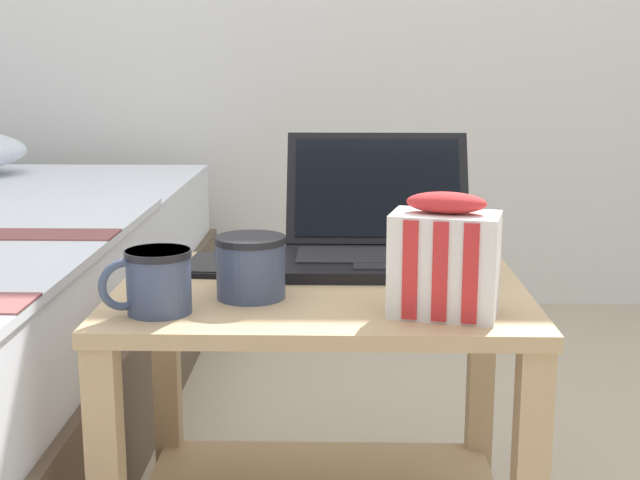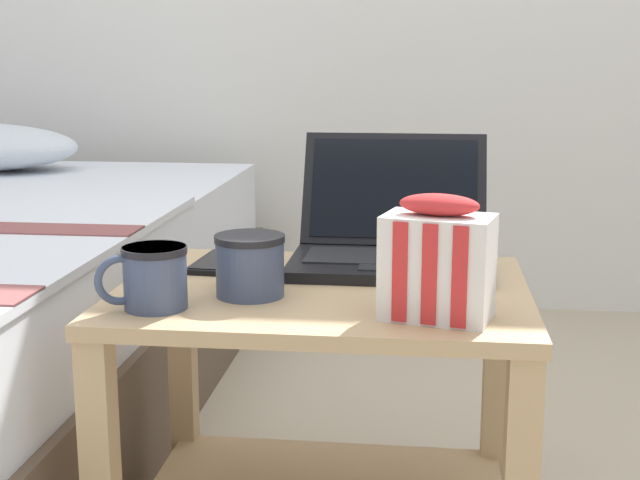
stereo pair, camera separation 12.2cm
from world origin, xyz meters
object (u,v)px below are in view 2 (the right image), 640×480
Objects in this scene: laptop at (391,238)px; cell_phone at (222,262)px; mug_front_left at (153,274)px; mug_front_right at (249,262)px; snack_bag at (438,262)px.

cell_phone is at bearing -170.39° from laptop.
mug_front_left is 0.27m from cell_phone.
laptop is 2.03× the size of cell_phone.
cell_phone is (0.04, 0.26, -0.04)m from mug_front_left.
laptop is at bearing 49.07° from mug_front_right.
snack_bag is 0.44m from cell_phone.
snack_bag is 1.05× the size of cell_phone.
mug_front_right is at bearing -65.33° from cell_phone.
mug_front_left reaches higher than cell_phone.
mug_front_right reaches higher than mug_front_left.
mug_front_left is (-0.31, -0.31, 0.01)m from laptop.
snack_bag is at bearing -36.57° from cell_phone.
mug_front_right is 0.28m from snack_bag.
laptop reaches higher than cell_phone.
laptop is 2.71× the size of mug_front_left.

